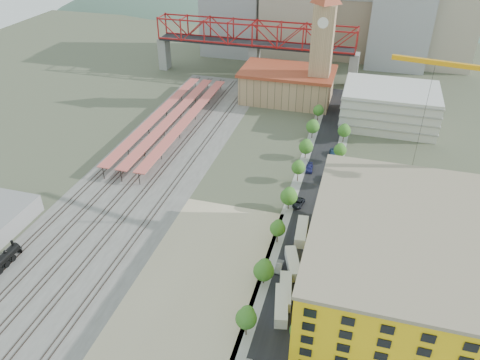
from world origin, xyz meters
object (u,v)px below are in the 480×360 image
(clock_tower, at_px, (323,35))
(construction_building, at_px, (416,264))
(site_trailer_b, at_px, (285,291))
(site_trailer_a, at_px, (281,306))
(site_trailer_c, at_px, (293,264))
(site_trailer_d, at_px, (301,232))

(clock_tower, distance_m, construction_building, 107.36)
(construction_building, relative_size, site_trailer_b, 5.09)
(clock_tower, height_order, site_trailer_a, clock_tower)
(site_trailer_b, bearing_deg, site_trailer_c, 80.66)
(site_trailer_a, bearing_deg, site_trailer_d, 79.47)
(clock_tower, xyz_separation_m, site_trailer_b, (8.00, -107.39, -27.34))
(construction_building, relative_size, site_trailer_a, 4.92)
(construction_building, bearing_deg, site_trailer_d, 151.49)
(site_trailer_c, bearing_deg, clock_tower, 76.34)
(site_trailer_a, bearing_deg, clock_tower, 83.56)
(site_trailer_a, xyz_separation_m, site_trailer_d, (0.00, 25.87, 0.02))
(clock_tower, bearing_deg, site_trailer_b, -85.74)
(clock_tower, relative_size, construction_building, 1.03)
(clock_tower, relative_size, site_trailer_b, 5.23)
(site_trailer_d, bearing_deg, construction_building, -32.51)
(construction_building, height_order, site_trailer_a, construction_building)
(construction_building, relative_size, site_trailer_c, 5.14)
(construction_building, bearing_deg, site_trailer_a, -155.68)
(construction_building, relative_size, site_trailer_d, 4.86)
(construction_building, xyz_separation_m, site_trailer_a, (-26.00, -11.75, -8.00))
(clock_tower, relative_size, site_trailer_c, 5.28)
(site_trailer_b, bearing_deg, construction_building, 6.54)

